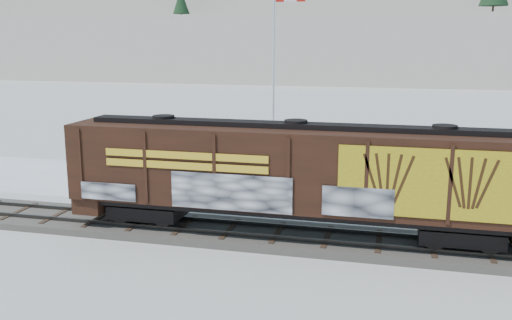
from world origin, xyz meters
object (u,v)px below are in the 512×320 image
(car_white, at_px, (202,175))
(car_dark, at_px, (300,178))
(flagpole, at_px, (275,103))
(car_silver, at_px, (183,166))
(hopper_railcar, at_px, (295,171))

(car_white, height_order, car_dark, car_white)
(flagpole, distance_m, car_silver, 6.88)
(car_silver, bearing_deg, flagpole, -45.54)
(car_white, distance_m, car_dark, 5.19)
(flagpole, xyz_separation_m, car_white, (-2.70, -5.82, -3.27))
(flagpole, height_order, car_silver, flagpole)
(car_dark, bearing_deg, car_silver, 79.08)
(car_silver, height_order, car_dark, car_silver)
(flagpole, relative_size, car_white, 2.20)
(car_white, xyz_separation_m, car_dark, (5.15, 0.70, -0.06))
(hopper_railcar, xyz_separation_m, flagpole, (-3.45, 12.30, 1.27))
(flagpole, bearing_deg, car_white, -114.89)
(hopper_railcar, height_order, car_dark, hopper_railcar)
(hopper_railcar, relative_size, car_white, 3.56)
(flagpole, distance_m, car_white, 7.20)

